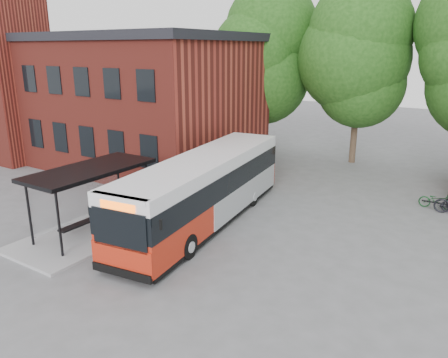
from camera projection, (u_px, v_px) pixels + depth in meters
The scene contains 8 objects.
ground at pixel (193, 249), 17.21m from camera, with size 100.00×100.00×0.00m, color #5C5C5E.
station_building at pixel (119, 99), 30.00m from camera, with size 18.40×10.40×8.50m, color maroon, non-canonical shape.
clock_tower at pixel (4, 24), 28.53m from camera, with size 5.20×5.20×18.20m, color maroon, non-canonical shape.
bus_shelter at pixel (93, 200), 18.34m from camera, with size 3.60×7.00×2.90m, color black, non-canonical shape.
tree_0 at pixel (258, 78), 31.62m from camera, with size 7.92×7.92×11.00m, color #1A4111, non-canonical shape.
tree_1 at pixel (358, 86), 28.85m from camera, with size 7.92×7.92×10.40m, color #1A4111, non-canonical shape.
city_bus at pixel (205, 190), 19.41m from camera, with size 2.56×12.00×3.05m, color red, non-canonical shape.
bicycle_0 at pixel (437, 200), 21.38m from camera, with size 0.58×1.65×0.87m, color #0F3F18.
Camera 1 is at (9.57, -12.50, 7.58)m, focal length 35.00 mm.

